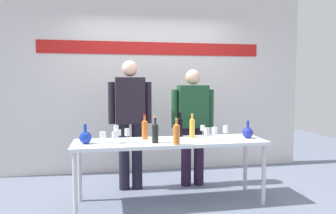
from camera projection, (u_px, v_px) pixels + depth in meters
name	position (u px, v px, depth m)	size (l,w,h in m)	color
ground_plane	(170.00, 203.00, 3.78)	(10.00, 10.00, 0.00)	slate
back_wall	(153.00, 79.00, 5.14)	(5.07, 0.11, 3.00)	silver
display_table	(170.00, 146.00, 3.73)	(2.26, 0.61, 0.76)	silver
decanter_blue_left	(85.00, 137.00, 3.52)	(0.14, 0.14, 0.22)	#1631A1
decanter_blue_right	(248.00, 132.00, 3.88)	(0.13, 0.13, 0.22)	navy
presenter_left	(130.00, 117.00, 4.21)	(0.58, 0.22, 1.73)	black
presenter_right	(193.00, 120.00, 4.37)	(0.60, 0.22, 1.62)	#25152D
wine_bottle_0	(145.00, 129.00, 3.80)	(0.07, 0.07, 0.30)	orange
wine_bottle_1	(176.00, 133.00, 3.47)	(0.07, 0.07, 0.29)	#CA6D23
wine_bottle_2	(180.00, 126.00, 3.98)	(0.06, 0.06, 0.32)	black
wine_bottle_3	(155.00, 132.00, 3.57)	(0.07, 0.07, 0.30)	black
wine_bottle_4	(192.00, 127.00, 3.92)	(0.07, 0.07, 0.30)	gold
wine_glass_left_0	(103.00, 135.00, 3.56)	(0.07, 0.07, 0.13)	white
wine_glass_left_1	(127.00, 132.00, 3.60)	(0.06, 0.06, 0.16)	white
wine_glass_left_2	(116.00, 129.00, 3.80)	(0.06, 0.06, 0.17)	white
wine_glass_left_3	(115.00, 135.00, 3.51)	(0.06, 0.06, 0.14)	white
wine_glass_left_4	(118.00, 133.00, 3.60)	(0.07, 0.07, 0.14)	white
wine_glass_right_0	(203.00, 128.00, 4.03)	(0.06, 0.06, 0.14)	white
wine_glass_right_1	(226.00, 129.00, 3.94)	(0.06, 0.06, 0.15)	white
wine_glass_right_2	(215.00, 131.00, 3.77)	(0.06, 0.06, 0.15)	white
wine_glass_right_3	(207.00, 132.00, 3.67)	(0.06, 0.06, 0.16)	white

